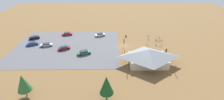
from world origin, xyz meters
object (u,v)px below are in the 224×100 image
(car_white_front_row, at_px, (100,35))
(bicycle_green_yard_center, at_px, (147,46))
(bicycle_blue_by_bin, at_px, (157,41))
(car_black_back_corner, at_px, (34,37))
(pine_mideast, at_px, (23,83))
(car_blue_end_stall, at_px, (32,44))
(bicycle_white_near_sign, at_px, (156,39))
(bike_pavilion, at_px, (148,56))
(bicycle_red_mid_cluster, at_px, (161,41))
(visitor_by_pavilion, at_px, (167,50))
(car_maroon_inner_stall, at_px, (64,48))
(bicycle_orange_yard_right, at_px, (160,38))
(car_green_by_curb, at_px, (84,52))
(trash_bin, at_px, (126,36))
(bicycle_black_trailside, at_px, (148,40))
(car_red_far_end, at_px, (67,34))
(pine_west, at_px, (107,85))
(bicycle_purple_back_row, at_px, (156,45))
(bicycle_teal_lone_east, at_px, (161,46))
(lot_sign, at_px, (124,43))
(car_silver_aisle_side, at_px, (46,45))
(visitor_at_bikes, at_px, (124,40))
(bicycle_yellow_lone_west, at_px, (149,36))

(car_white_front_row, bearing_deg, bicycle_green_yard_center, 150.64)
(bicycle_blue_by_bin, xyz_separation_m, car_black_back_corner, (52.91, -3.66, 0.37))
(pine_mideast, bearing_deg, car_blue_end_stall, -69.93)
(bicycle_white_near_sign, distance_m, car_white_front_row, 25.00)
(bike_pavilion, height_order, bicycle_red_mid_cluster, bike_pavilion)
(visitor_by_pavilion, bearing_deg, car_black_back_corner, -13.75)
(bicycle_blue_by_bin, height_order, car_maroon_inner_stall, car_maroon_inner_stall)
(bicycle_orange_yard_right, height_order, car_green_by_curb, car_green_by_curb)
(trash_bin, xyz_separation_m, bicycle_white_near_sign, (-12.83, 3.46, -0.11))
(trash_bin, bearing_deg, bicycle_black_trailside, 156.27)
(bicycle_orange_yard_right, relative_size, car_black_back_corner, 0.37)
(bicycle_green_yard_center, bearing_deg, car_red_far_end, -19.44)
(bike_pavilion, height_order, pine_west, pine_west)
(car_blue_end_stall, xyz_separation_m, car_maroon_inner_stall, (-13.74, 4.03, 0.01))
(pine_mideast, bearing_deg, trash_bin, -127.15)
(bicycle_purple_back_row, bearing_deg, bike_pavilion, 65.16)
(bicycle_blue_by_bin, xyz_separation_m, bicycle_teal_lone_east, (-0.43, 4.52, -0.00))
(bicycle_blue_by_bin, relative_size, car_white_front_row, 0.30)
(bicycle_blue_by_bin, xyz_separation_m, car_maroon_inner_stall, (37.51, 6.60, 0.34))
(lot_sign, relative_size, car_silver_aisle_side, 0.44)
(pine_mideast, height_order, car_red_far_end, pine_mideast)
(bicycle_purple_back_row, xyz_separation_m, bicycle_orange_yard_right, (-3.30, -6.82, -0.05))
(pine_west, relative_size, car_silver_aisle_side, 1.33)
(bicycle_teal_lone_east, relative_size, car_green_by_curb, 0.31)
(bicycle_teal_lone_east, relative_size, car_red_far_end, 0.33)
(bicycle_blue_by_bin, height_order, bicycle_red_mid_cluster, bicycle_red_mid_cluster)
(car_black_back_corner, bearing_deg, bicycle_white_near_sign, 178.09)
(lot_sign, distance_m, car_silver_aisle_side, 30.80)
(lot_sign, distance_m, pine_west, 29.73)
(bicycle_green_yard_center, relative_size, car_black_back_corner, 0.36)
(bike_pavilion, relative_size, trash_bin, 16.53)
(car_maroon_inner_stall, xyz_separation_m, car_green_by_curb, (-8.19, 3.87, 0.06))
(pine_mideast, bearing_deg, bicycle_green_yard_center, -142.55)
(bike_pavilion, height_order, bicycle_white_near_sign, bike_pavilion)
(bicycle_green_yard_center, distance_m, bicycle_teal_lone_east, 5.47)
(car_red_far_end, bearing_deg, bicycle_red_mid_cluster, 169.38)
(car_blue_end_stall, distance_m, visitor_at_bikes, 37.49)
(car_green_by_curb, height_order, car_white_front_row, car_green_by_curb)
(bike_pavilion, relative_size, pine_west, 2.25)
(pine_mideast, distance_m, car_red_far_end, 39.59)
(pine_mideast, xyz_separation_m, bicycle_orange_yard_right, (-42.66, -34.63, -3.80))
(car_green_by_curb, bearing_deg, car_black_back_corner, -30.92)
(pine_mideast, height_order, bicycle_red_mid_cluster, pine_mideast)
(bicycle_yellow_lone_west, bearing_deg, car_black_back_corner, 2.13)
(car_red_far_end, bearing_deg, car_maroon_inner_stall, 97.95)
(bicycle_red_mid_cluster, bearing_deg, bicycle_teal_lone_east, 73.03)
(pine_mideast, relative_size, car_blue_end_stall, 1.33)
(bicycle_blue_by_bin, xyz_separation_m, visitor_at_bikes, (13.84, -0.03, 0.56))
(bike_pavilion, bearing_deg, visitor_at_bikes, -69.74)
(car_green_by_curb, bearing_deg, car_maroon_inner_stall, -25.30)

